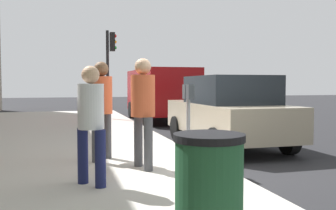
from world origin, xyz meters
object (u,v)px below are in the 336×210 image
pedestrian_bystander (91,116)px  trash_bin (209,195)px  parking_officer (102,102)px  pedestrian_at_meter (143,103)px  parked_van_far (160,92)px  traffic_signal (110,60)px  parking_meter (188,106)px  parked_sedan_near (227,111)px

pedestrian_bystander → trash_bin: size_ratio=1.65×
parking_officer → trash_bin: 4.22m
pedestrian_bystander → parking_officer: size_ratio=0.91×
pedestrian_at_meter → pedestrian_bystander: (-0.83, 0.91, -0.13)m
pedestrian_at_meter → parked_van_far: size_ratio=0.35×
pedestrian_bystander → parked_van_far: size_ratio=0.32×
pedestrian_bystander → traffic_signal: 10.35m
parking_officer → traffic_signal: traffic_signal is taller
parking_meter → pedestrian_at_meter: bearing=106.0°
trash_bin → parking_meter: bearing=-16.1°
parking_meter → parking_officer: bearing=66.9°
pedestrian_at_meter → trash_bin: 3.33m
traffic_signal → trash_bin: size_ratio=3.56×
pedestrian_at_meter → parked_van_far: parked_van_far is taller
parking_meter → parking_officer: (0.63, 1.48, 0.07)m
parking_meter → trash_bin: bearing=163.9°
pedestrian_at_meter → parked_sedan_near: size_ratio=0.42×
pedestrian_at_meter → trash_bin: bearing=-104.7°
trash_bin → parked_van_far: bearing=-12.7°
pedestrian_bystander → parked_sedan_near: size_ratio=0.38×
parking_meter → traffic_signal: traffic_signal is taller
pedestrian_bystander → parked_sedan_near: (3.34, -3.59, -0.22)m
parking_officer → parked_sedan_near: parking_officer is taller
parking_officer → parked_sedan_near: bearing=64.0°
pedestrian_at_meter → traffic_signal: (9.31, -0.58, 1.33)m
pedestrian_bystander → traffic_signal: traffic_signal is taller
parked_van_far → parking_meter: bearing=168.7°
trash_bin → parked_sedan_near: bearing=-26.0°
parking_meter → pedestrian_at_meter: 0.92m
parked_sedan_near → trash_bin: parked_sedan_near is taller
pedestrian_at_meter → parked_van_far: 9.62m
pedestrian_bystander → parked_sedan_near: bearing=5.5°
parking_meter → pedestrian_at_meter: size_ratio=0.77×
parking_meter → parking_officer: 1.61m
parking_meter → traffic_signal: size_ratio=0.39×
pedestrian_at_meter → parked_van_far: bearing=61.5°
pedestrian_bystander → trash_bin: pedestrian_bystander is taller
traffic_signal → trash_bin: 12.74m
pedestrian_at_meter → pedestrian_bystander: pedestrian_at_meter is taller
pedestrian_at_meter → parking_officer: bearing=111.8°
parking_meter → parked_sedan_near: parked_sedan_near is taller
parked_sedan_near → trash_bin: 6.43m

